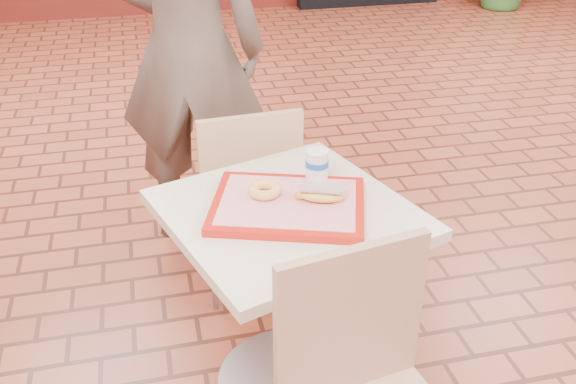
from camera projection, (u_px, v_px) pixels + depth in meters
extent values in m
cube|color=brown|center=(475.00, 274.00, 2.87)|extent=(8.00, 10.00, 0.01)
cube|color=beige|center=(288.00, 214.00, 1.96)|extent=(0.69, 0.69, 0.04)
cylinder|color=gray|center=(288.00, 308.00, 2.14)|extent=(0.08, 0.08, 0.69)
cylinder|color=gray|center=(288.00, 379.00, 2.31)|extent=(0.50, 0.50, 0.03)
cube|color=tan|center=(350.00, 321.00, 1.61)|extent=(0.41, 0.10, 0.45)
cube|color=tan|center=(243.00, 200.00, 2.65)|extent=(0.42, 0.42, 0.04)
cube|color=tan|center=(252.00, 169.00, 2.39)|extent=(0.39, 0.05, 0.43)
cylinder|color=gray|center=(272.00, 216.00, 2.94)|extent=(0.03, 0.03, 0.38)
cylinder|color=gray|center=(199.00, 227.00, 2.85)|extent=(0.03, 0.03, 0.38)
cylinder|color=gray|center=(294.00, 257.00, 2.66)|extent=(0.03, 0.03, 0.38)
cylinder|color=gray|center=(214.00, 271.00, 2.58)|extent=(0.03, 0.03, 0.38)
imported|color=brown|center=(188.00, 49.00, 2.74)|extent=(0.76, 0.60, 1.84)
cube|color=#B1170D|center=(288.00, 206.00, 1.94)|extent=(0.46, 0.36, 0.03)
cube|color=#E18585|center=(288.00, 201.00, 1.94)|extent=(0.41, 0.31, 0.00)
torus|color=#F4A659|center=(264.00, 190.00, 1.96)|extent=(0.13, 0.13, 0.03)
ellipsoid|color=gold|center=(321.00, 194.00, 1.93)|extent=(0.16, 0.12, 0.04)
cube|color=beige|center=(322.00, 188.00, 1.92)|extent=(0.14, 0.10, 0.01)
ellipsoid|color=#C5871B|center=(300.00, 195.00, 1.94)|extent=(0.04, 0.03, 0.02)
cylinder|color=white|center=(317.00, 164.00, 2.05)|extent=(0.07, 0.07, 0.09)
cylinder|color=blue|center=(317.00, 163.00, 2.04)|extent=(0.07, 0.07, 0.02)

